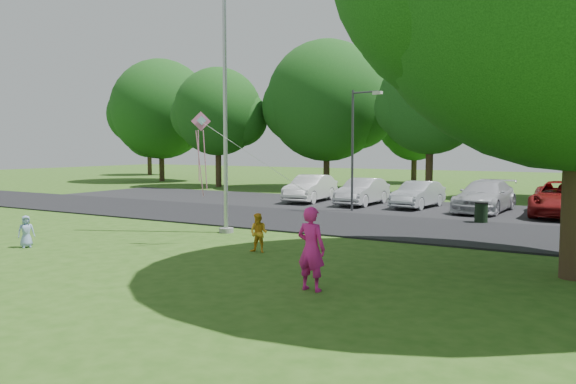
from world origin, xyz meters
The scene contains 13 objects.
ground centered at (0.00, 0.00, 0.00)m, with size 120.00×120.00×0.00m, color #2A5416.
park_road centered at (0.00, 9.00, 0.03)m, with size 60.00×6.00×0.06m, color black.
parking_strip centered at (0.00, 15.50, 0.03)m, with size 42.00×7.00×0.06m, color black.
flagpole centered at (-3.50, 5.00, 4.17)m, with size 0.50×0.50×10.00m.
street_lamp centered at (-1.97, 12.72, 3.29)m, with size 1.53×0.44×5.47m.
trash_can centered at (3.67, 11.70, 0.42)m, with size 0.52×0.52×0.83m.
tree_row centered at (1.59, 24.23, 5.71)m, with size 64.35×11.94×10.88m.
horizon_trees centered at (4.06, 33.88, 4.30)m, with size 77.46×7.20×7.02m.
parked_cars centered at (1.51, 15.50, 0.75)m, with size 14.24×5.30×1.45m.
woman centered at (2.68, -0.46, 0.87)m, with size 0.64×0.42×1.75m, color #D61C84.
child_yellow centered at (-0.53, 2.49, 0.55)m, with size 0.54×0.42×1.11m, color yellow.
child_blue centered at (-6.88, -0.27, 0.47)m, with size 0.46×0.30×0.95m, color #88A1D1.
kite centered at (-2.54, 2.58, 3.24)m, with size 5.59×3.38×2.55m.
Camera 1 is at (7.97, -10.54, 2.96)m, focal length 35.00 mm.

